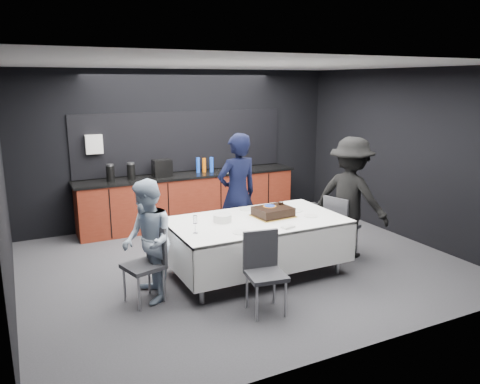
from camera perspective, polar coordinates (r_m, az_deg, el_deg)
name	(u,v)px	position (r m, az deg, el deg)	size (l,w,h in m)	color
ground	(243,263)	(6.88, 0.37, -8.71)	(6.00, 6.00, 0.00)	#3E3E43
room_shell	(243,136)	(6.42, 0.40, 6.85)	(6.04, 5.04, 2.82)	white
kitchenette	(188,195)	(8.66, -6.31, -0.38)	(4.10, 0.64, 2.05)	#601C0F
party_table	(256,229)	(6.33, 2.01, -4.54)	(2.32, 1.32, 0.78)	#99999E
cake_assembly	(273,212)	(6.42, 4.05, -2.42)	(0.55, 0.46, 0.17)	gold
plate_stack	(222,218)	(6.17, -2.15, -3.18)	(0.24, 0.24, 0.10)	white
loose_plate_near	(241,232)	(5.75, 0.13, -4.92)	(0.22, 0.22, 0.01)	white
loose_plate_right_a	(295,211)	(6.73, 6.72, -2.26)	(0.22, 0.22, 0.01)	white
loose_plate_right_b	(311,216)	(6.50, 8.62, -2.90)	(0.20, 0.20, 0.01)	white
loose_plate_far	(246,209)	(6.74, 0.71, -2.14)	(0.18, 0.18, 0.01)	white
fork_pile	(288,227)	(5.95, 5.86, -4.26)	(0.16, 0.10, 0.03)	white
champagne_flute	(195,221)	(5.70, -5.49, -3.50)	(0.06, 0.06, 0.22)	white
chair_left	(149,258)	(5.72, -11.06, -7.90)	(0.52, 0.52, 0.92)	#323238
chair_right	(339,222)	(7.17, 11.98, -3.57)	(0.53, 0.53, 0.92)	#323238
chair_near	(264,266)	(5.40, 2.90, -8.97)	(0.48, 0.48, 0.92)	#323238
person_center	(237,194)	(7.05, -0.33, -0.27)	(0.67, 0.44, 1.85)	black
person_left	(148,241)	(5.66, -11.21, -5.94)	(0.72, 0.56, 1.48)	#A7BAD2
person_right	(351,198)	(7.11, 13.32, -0.71)	(1.17, 0.67, 1.80)	black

